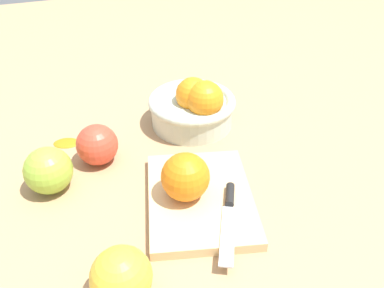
{
  "coord_description": "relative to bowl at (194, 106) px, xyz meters",
  "views": [
    {
      "loc": [
        0.5,
        -0.15,
        0.45
      ],
      "look_at": [
        -0.03,
        0.04,
        0.04
      ],
      "focal_mm": 36.15,
      "sensor_mm": 36.0,
      "label": 1
    }
  ],
  "objects": [
    {
      "name": "ground_plane",
      "position": [
        0.15,
        -0.09,
        -0.04
      ],
      "size": [
        2.4,
        2.4,
        0.0
      ],
      "primitive_type": "plane",
      "color": "tan"
    },
    {
      "name": "bowl",
      "position": [
        0.0,
        0.0,
        0.0
      ],
      "size": [
        0.18,
        0.18,
        0.11
      ],
      "color": "beige",
      "rests_on": "ground_plane"
    },
    {
      "name": "cutting_board",
      "position": [
        0.22,
        -0.07,
        -0.04
      ],
      "size": [
        0.25,
        0.21,
        0.02
      ],
      "primitive_type": "cube",
      "rotation": [
        0.0,
        0.0,
        -0.24
      ],
      "color": "#DBB77F",
      "rests_on": "ground_plane"
    },
    {
      "name": "orange_on_board",
      "position": [
        0.22,
        -0.09,
        0.01
      ],
      "size": [
        0.08,
        0.08,
        0.08
      ],
      "primitive_type": "sphere",
      "color": "orange",
      "rests_on": "cutting_board"
    },
    {
      "name": "knife",
      "position": [
        0.28,
        -0.04,
        -0.02
      ],
      "size": [
        0.15,
        0.08,
        0.01
      ],
      "color": "silver",
      "rests_on": "cutting_board"
    },
    {
      "name": "apple_front_left",
      "position": [
        0.06,
        -0.21,
        -0.01
      ],
      "size": [
        0.08,
        0.08,
        0.08
      ],
      "primitive_type": "sphere",
      "color": "#D6422D",
      "rests_on": "ground_plane"
    },
    {
      "name": "apple_front_left_2",
      "position": [
        0.11,
        -0.3,
        -0.0
      ],
      "size": [
        0.08,
        0.08,
        0.08
      ],
      "primitive_type": "sphere",
      "color": "#8EB738",
      "rests_on": "ground_plane"
    },
    {
      "name": "apple_front_right",
      "position": [
        0.35,
        -0.22,
        -0.01
      ],
      "size": [
        0.08,
        0.08,
        0.08
      ],
      "primitive_type": "sphere",
      "color": "gold",
      "rests_on": "ground_plane"
    },
    {
      "name": "citrus_peel",
      "position": [
        -0.02,
        -0.26,
        -0.04
      ],
      "size": [
        0.05,
        0.06,
        0.01
      ],
      "primitive_type": "ellipsoid",
      "rotation": [
        0.0,
        0.0,
        4.38
      ],
      "color": "orange",
      "rests_on": "ground_plane"
    }
  ]
}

